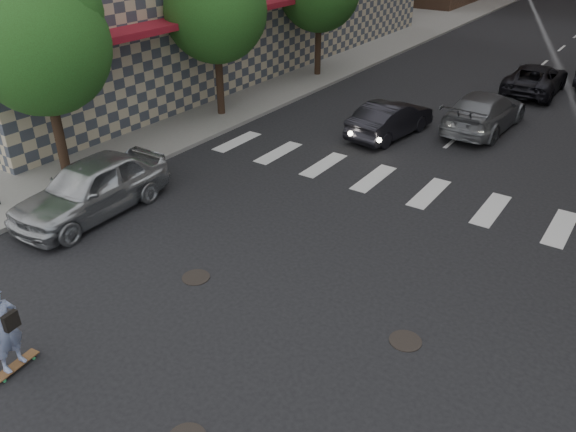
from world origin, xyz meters
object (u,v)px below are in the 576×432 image
at_px(silver_sedan, 91,187).
at_px(traffic_car_b, 485,111).
at_px(skateboarder, 4,329).
at_px(tree_b, 218,5).
at_px(traffic_car_c, 536,79).
at_px(tree_a, 44,39).
at_px(traffic_car_a, 390,119).

bearing_deg(silver_sedan, traffic_car_b, 60.20).
height_order(skateboarder, silver_sedan, skateboarder).
xyz_separation_m(tree_b, silver_sedan, (2.64, -9.14, -3.79)).
bearing_deg(skateboarder, traffic_car_c, 74.20).
distance_m(tree_a, traffic_car_c, 22.38).
distance_m(tree_a, traffic_car_b, 16.64).
relative_size(skateboarder, silver_sedan, 0.39).
bearing_deg(skateboarder, tree_b, 107.40).
distance_m(skateboarder, traffic_car_b, 19.37).
distance_m(skateboarder, traffic_car_c, 26.02).
relative_size(tree_a, traffic_car_a, 1.54).
xyz_separation_m(tree_b, skateboarder, (6.66, -14.33, -3.61)).
relative_size(silver_sedan, traffic_car_c, 0.99).
relative_size(tree_b, traffic_car_c, 1.31).
height_order(tree_a, traffic_car_c, tree_a).
bearing_deg(skateboarder, tree_a, 128.94).
distance_m(tree_a, tree_b, 8.00).
distance_m(silver_sedan, traffic_car_b, 15.71).
relative_size(traffic_car_a, traffic_car_c, 0.85).
bearing_deg(traffic_car_a, traffic_car_b, -126.66).
distance_m(tree_b, traffic_car_c, 15.94).
xyz_separation_m(tree_a, silver_sedan, (2.64, -1.14, -3.79)).
bearing_deg(tree_a, traffic_car_c, 61.82).
bearing_deg(traffic_car_b, skateboarder, 82.61).
bearing_deg(traffic_car_a, traffic_car_c, -101.21).
height_order(traffic_car_a, traffic_car_c, traffic_car_a).
bearing_deg(traffic_car_c, tree_b, 46.87).
relative_size(tree_a, tree_b, 1.00).
bearing_deg(traffic_car_a, silver_sedan, 75.70).
relative_size(traffic_car_a, traffic_car_b, 0.80).
relative_size(skateboarder, traffic_car_b, 0.37).
distance_m(silver_sedan, traffic_car_c, 21.97).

